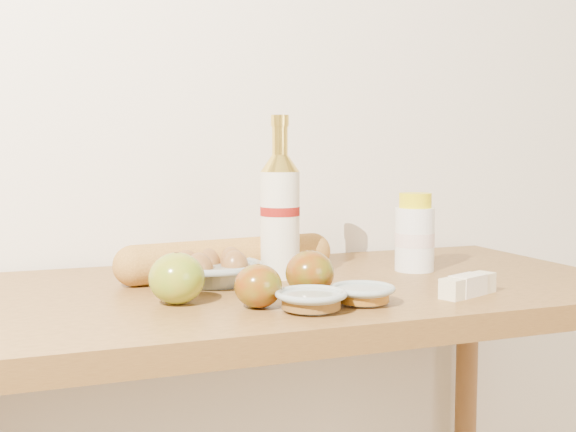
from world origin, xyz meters
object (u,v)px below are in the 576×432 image
at_px(table, 282,356).
at_px(bourbon_bottle, 280,212).
at_px(cream_bottle, 415,235).
at_px(baguette, 229,258).
at_px(egg_bowl, 213,270).

relative_size(table, bourbon_bottle, 4.15).
height_order(cream_bottle, baguette, cream_bottle).
bearing_deg(baguette, table, -65.33).
bearing_deg(egg_bowl, baguette, 52.36).
distance_m(table, baguette, 0.20).
height_order(bourbon_bottle, cream_bottle, bourbon_bottle).
bearing_deg(baguette, egg_bowl, -135.98).
bearing_deg(egg_bowl, bourbon_bottle, 10.09).
bearing_deg(bourbon_bottle, table, -104.74).
height_order(cream_bottle, egg_bowl, cream_bottle).
distance_m(cream_bottle, baguette, 0.35).
xyz_separation_m(egg_bowl, baguette, (0.04, 0.06, 0.01)).
distance_m(table, bourbon_bottle, 0.25).
distance_m(bourbon_bottle, baguette, 0.12).
bearing_deg(table, baguette, 123.02).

